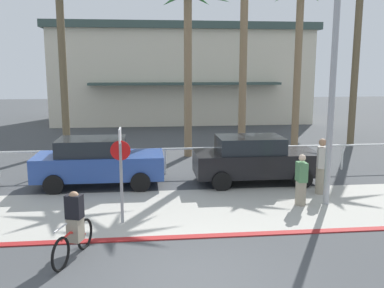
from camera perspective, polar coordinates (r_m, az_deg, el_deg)
name	(u,v)px	position (r m, az deg, el deg)	size (l,w,h in m)	color
ground_plane	(164,165)	(18.05, -3.82, -2.89)	(80.00, 80.00, 0.00)	#424447
sidewalk_strip	(172,210)	(12.47, -2.67, -8.89)	(44.00, 4.00, 0.02)	#ADAAA0
curb_paint	(177,237)	(10.60, -1.98, -12.40)	(44.00, 0.24, 0.03)	maroon
building_backdrop	(180,73)	(33.67, -1.56, 9.44)	(19.23, 9.40, 7.19)	beige
rail_fence	(165,153)	(16.40, -3.63, -1.21)	(23.98, 0.08, 1.04)	white
stop_sign_bike_lane	(121,162)	(11.19, -9.54, -2.38)	(0.52, 0.56, 2.56)	gray
streetlight_curb	(338,61)	(12.80, 18.95, 10.51)	(0.24, 2.54, 7.50)	#9EA0A5
palm_tree_2	(60,27)	(21.79, -17.30, 14.72)	(3.31, 2.74, 8.14)	brown
palm_tree_3	(188,29)	(19.52, -0.59, 15.14)	(3.80, 3.12, 7.57)	#846B4C
palm_tree_4	(244,4)	(20.77, 7.00, 18.14)	(3.53, 3.11, 9.40)	#846B4C
palm_tree_5	(300,24)	(22.12, 14.31, 15.38)	(3.26, 3.35, 8.08)	#846B4C
palm_tree_6	(359,24)	(23.93, 21.48, 14.81)	(3.64, 3.00, 8.53)	brown
car_blue_1	(98,162)	(15.13, -12.50, -2.31)	(4.40, 2.02, 1.69)	#284793
car_black_2	(255,159)	(15.34, 8.40, -2.00)	(4.40, 2.02, 1.69)	black
cyclist_red_0	(74,226)	(9.73, -15.53, -10.61)	(0.62, 1.75, 1.50)	black
pedestrian_0	(301,182)	(13.12, 14.43, -5.02)	(0.32, 0.40, 1.57)	gray
pedestrian_1	(321,168)	(14.44, 16.94, -3.14)	(0.39, 0.45, 1.84)	gray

